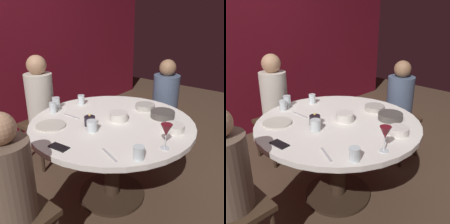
# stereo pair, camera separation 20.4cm
# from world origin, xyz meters

# --- Properties ---
(ground_plane) EXTENTS (8.00, 8.00, 0.00)m
(ground_plane) POSITION_xyz_m (0.00, 0.00, 0.00)
(ground_plane) COLOR #4C3828
(back_wall) EXTENTS (6.00, 0.10, 2.60)m
(back_wall) POSITION_xyz_m (0.00, 1.83, 1.30)
(back_wall) COLOR maroon
(back_wall) RESTS_ON ground
(dining_table) EXTENTS (1.35, 1.35, 0.75)m
(dining_table) POSITION_xyz_m (0.00, 0.00, 0.60)
(dining_table) COLOR white
(dining_table) RESTS_ON ground
(seated_diner_left) EXTENTS (0.40, 0.40, 1.12)m
(seated_diner_left) POSITION_xyz_m (-0.94, 0.00, 0.69)
(seated_diner_left) COLOR #3F2D1E
(seated_diner_left) RESTS_ON ground
(seated_diner_back) EXTENTS (0.40, 0.40, 1.20)m
(seated_diner_back) POSITION_xyz_m (0.00, 0.96, 0.74)
(seated_diner_back) COLOR #3F2D1E
(seated_diner_back) RESTS_ON ground
(seated_diner_right) EXTENTS (0.40, 0.40, 1.12)m
(seated_diner_right) POSITION_xyz_m (0.97, 0.00, 0.70)
(seated_diner_right) COLOR #3F2D1E
(seated_diner_right) RESTS_ON ground
(candle_holder) EXTENTS (0.09, 0.09, 0.10)m
(candle_holder) POSITION_xyz_m (-0.18, 0.09, 0.79)
(candle_holder) COLOR black
(candle_holder) RESTS_ON dining_table
(wine_glass) EXTENTS (0.08, 0.08, 0.18)m
(wine_glass) POSITION_xyz_m (-0.14, -0.55, 0.88)
(wine_glass) COLOR silver
(wine_glass) RESTS_ON dining_table
(dinner_plate) EXTENTS (0.23, 0.23, 0.01)m
(dinner_plate) POSITION_xyz_m (-0.38, 0.32, 0.75)
(dinner_plate) COLOR beige
(dinner_plate) RESTS_ON dining_table
(cell_phone) EXTENTS (0.08, 0.15, 0.01)m
(cell_phone) POSITION_xyz_m (-0.57, 0.01, 0.75)
(cell_phone) COLOR black
(cell_phone) RESTS_ON dining_table
(bowl_serving_large) EXTENTS (0.18, 0.18, 0.05)m
(bowl_serving_large) POSITION_xyz_m (0.41, -0.07, 0.77)
(bowl_serving_large) COLOR #B2ADA3
(bowl_serving_large) RESTS_ON dining_table
(bowl_salad_center) EXTENTS (0.15, 0.15, 0.06)m
(bowl_salad_center) POSITION_xyz_m (0.14, -0.49, 0.78)
(bowl_salad_center) COLOR silver
(bowl_salad_center) RESTS_ON dining_table
(bowl_small_white) EXTENTS (0.21, 0.21, 0.05)m
(bowl_small_white) POSITION_xyz_m (0.33, -0.29, 0.78)
(bowl_small_white) COLOR #4C4742
(bowl_small_white) RESTS_ON dining_table
(bowl_sauce_side) EXTENTS (0.15, 0.15, 0.07)m
(bowl_sauce_side) POSITION_xyz_m (0.05, -0.03, 0.78)
(bowl_sauce_side) COLOR silver
(bowl_sauce_side) RESTS_ON dining_table
(cup_near_candle) EXTENTS (0.07, 0.07, 0.09)m
(cup_near_candle) POSITION_xyz_m (-0.17, 0.54, 0.79)
(cup_near_candle) COLOR silver
(cup_near_candle) RESTS_ON dining_table
(cup_by_left_diner) EXTENTS (0.06, 0.06, 0.09)m
(cup_by_left_diner) POSITION_xyz_m (0.14, 0.49, 0.79)
(cup_by_left_diner) COLOR silver
(cup_by_left_diner) RESTS_ON dining_table
(cup_by_right_diner) EXTENTS (0.07, 0.07, 0.09)m
(cup_by_right_diner) POSITION_xyz_m (-0.35, -0.49, 0.79)
(cup_by_right_diner) COLOR silver
(cup_by_right_diner) RESTS_ON dining_table
(cup_center_front) EXTENTS (0.08, 0.08, 0.09)m
(cup_center_front) POSITION_xyz_m (-0.24, -0.00, 0.79)
(cup_center_front) COLOR silver
(cup_center_front) RESTS_ON dining_table
(cup_far_edge) EXTENTS (0.07, 0.07, 0.10)m
(cup_far_edge) POSITION_xyz_m (-0.08, 0.60, 0.80)
(cup_far_edge) COLOR silver
(cup_far_edge) RESTS_ON dining_table
(fork_near_plate) EXTENTS (0.02, 0.18, 0.01)m
(fork_near_plate) POSITION_xyz_m (-0.14, 0.33, 0.75)
(fork_near_plate) COLOR #B7B7BC
(fork_near_plate) RESTS_ON dining_table
(knife_near_plate) EXTENTS (0.08, 0.17, 0.01)m
(knife_near_plate) POSITION_xyz_m (-0.43, -0.32, 0.75)
(knife_near_plate) COLOR #B7B7BC
(knife_near_plate) RESTS_ON dining_table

